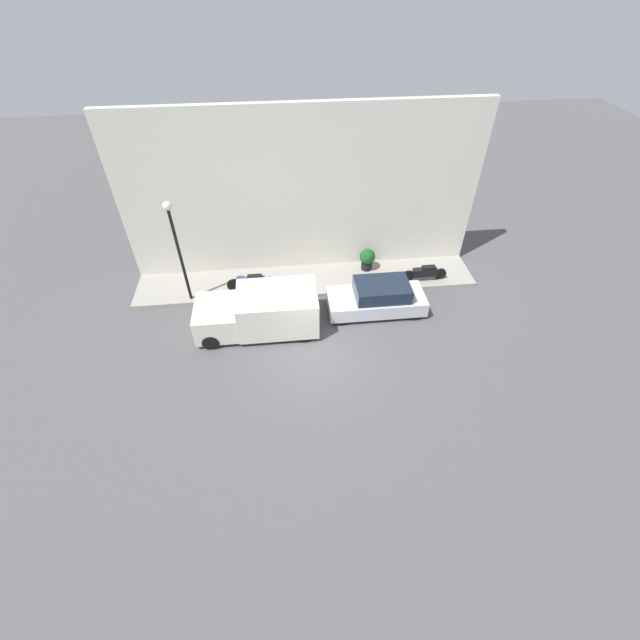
# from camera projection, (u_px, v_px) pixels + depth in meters

# --- Properties ---
(ground_plane) EXTENTS (60.00, 60.00, 0.00)m
(ground_plane) POSITION_uv_depth(u_px,v_px,m) (317.00, 353.00, 16.03)
(ground_plane) COLOR #514F51
(sidewalk) EXTENTS (2.22, 14.93, 0.15)m
(sidewalk) POSITION_uv_depth(u_px,v_px,m) (307.00, 281.00, 19.22)
(sidewalk) COLOR gray
(sidewalk) RESTS_ON ground_plane
(building_facade) EXTENTS (0.30, 14.93, 7.18)m
(building_facade) POSITION_uv_depth(u_px,v_px,m) (303.00, 195.00, 17.77)
(building_facade) COLOR silver
(building_facade) RESTS_ON ground_plane
(parked_car) EXTENTS (1.66, 3.94, 1.36)m
(parked_car) POSITION_uv_depth(u_px,v_px,m) (378.00, 298.00, 17.40)
(parked_car) COLOR silver
(parked_car) RESTS_ON ground_plane
(delivery_van) EXTENTS (2.06, 4.66, 1.72)m
(delivery_van) POSITION_uv_depth(u_px,v_px,m) (259.00, 311.00, 16.44)
(delivery_van) COLOR silver
(delivery_van) RESTS_ON ground_plane
(motorcycle_black) EXTENTS (0.30, 1.98, 0.70)m
(motorcycle_black) POSITION_uv_depth(u_px,v_px,m) (425.00, 273.00, 18.89)
(motorcycle_black) COLOR black
(motorcycle_black) RESTS_ON sidewalk
(motorcycle_blue) EXTENTS (0.30, 2.13, 0.72)m
(motorcycle_blue) POSITION_uv_depth(u_px,v_px,m) (252.00, 282.00, 18.35)
(motorcycle_blue) COLOR navy
(motorcycle_blue) RESTS_ON sidewalk
(streetlamp) EXTENTS (0.34, 0.34, 4.45)m
(streetlamp) POSITION_uv_depth(u_px,v_px,m) (175.00, 238.00, 16.19)
(streetlamp) COLOR black
(streetlamp) RESTS_ON sidewalk
(potted_plant) EXTENTS (0.71, 0.71, 1.02)m
(potted_plant) POSITION_uv_depth(u_px,v_px,m) (367.00, 258.00, 19.39)
(potted_plant) COLOR black
(potted_plant) RESTS_ON sidewalk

